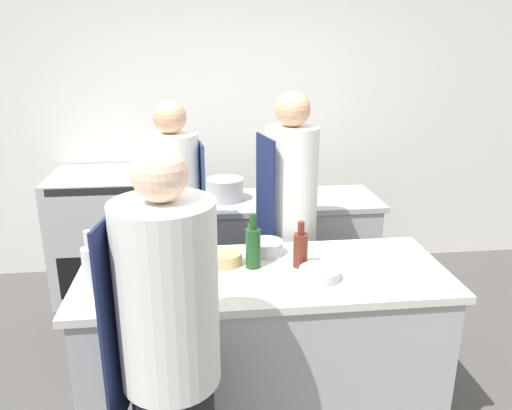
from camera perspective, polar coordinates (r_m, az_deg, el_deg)
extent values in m
cube|color=silver|center=(4.51, -2.58, 9.94)|extent=(8.00, 0.06, 2.80)
cube|color=#A8AAAF|center=(2.84, 0.82, -16.28)|extent=(1.84, 0.73, 0.87)
cube|color=silver|center=(2.61, 0.87, -8.02)|extent=(1.91, 0.76, 0.04)
cube|color=#A8AAAF|center=(3.95, 1.56, -5.90)|extent=(1.58, 0.59, 0.87)
cube|color=#A8AAAF|center=(3.78, 1.62, 0.40)|extent=(1.65, 0.62, 0.04)
cube|color=#A8AAAF|center=(4.39, -16.76, -3.07)|extent=(0.80, 0.75, 1.02)
cube|color=black|center=(4.15, -17.31, -7.86)|extent=(0.64, 0.01, 0.36)
cube|color=black|center=(3.90, -18.27, 1.45)|extent=(0.68, 0.01, 0.06)
cylinder|color=silver|center=(1.91, -10.11, -10.11)|extent=(0.38, 0.38, 0.73)
cube|color=#19234C|center=(2.01, -15.54, -12.40)|extent=(0.07, 0.36, 0.83)
sphere|color=beige|center=(1.74, -10.95, 3.44)|extent=(0.20, 0.20, 0.20)
cylinder|color=black|center=(3.40, -8.70, -11.08)|extent=(0.27, 0.27, 0.79)
cylinder|color=white|center=(3.10, -9.37, 1.35)|extent=(0.32, 0.32, 0.73)
cube|color=navy|center=(3.15, -6.25, -0.26)|extent=(0.06, 0.31, 0.84)
sphere|color=tan|center=(3.00, -9.83, 9.90)|extent=(0.20, 0.20, 0.20)
cylinder|color=black|center=(3.43, 3.73, -10.36)|extent=(0.28, 0.28, 0.81)
cylinder|color=silver|center=(3.14, 4.02, 2.21)|extent=(0.33, 0.33, 0.74)
cube|color=#19234C|center=(3.11, 1.04, 0.07)|extent=(0.08, 0.31, 0.85)
sphere|color=tan|center=(3.04, 4.22, 10.89)|extent=(0.21, 0.21, 0.21)
cylinder|color=black|center=(2.53, -7.70, -6.40)|extent=(0.08, 0.08, 0.18)
cylinder|color=black|center=(2.49, -7.81, -3.84)|extent=(0.03, 0.03, 0.07)
cylinder|color=#19471E|center=(2.61, -0.34, -4.96)|extent=(0.08, 0.08, 0.21)
cylinder|color=#19471E|center=(2.56, -0.34, -1.89)|extent=(0.04, 0.04, 0.08)
cylinder|color=#5B2319|center=(2.64, 5.11, -5.19)|extent=(0.08, 0.08, 0.18)
cylinder|color=#5B2319|center=(2.59, 5.19, -2.65)|extent=(0.03, 0.03, 0.07)
cylinder|color=silver|center=(2.49, -18.32, -7.05)|extent=(0.08, 0.08, 0.22)
cylinder|color=silver|center=(2.43, -18.68, -3.76)|extent=(0.04, 0.04, 0.09)
cylinder|color=#B2A84C|center=(2.39, -11.93, -7.97)|extent=(0.07, 0.07, 0.19)
cylinder|color=#B2A84C|center=(2.33, -12.14, -5.00)|extent=(0.03, 0.03, 0.08)
cylinder|color=#B7BABC|center=(2.80, 1.21, -4.87)|extent=(0.19, 0.19, 0.08)
cylinder|color=tan|center=(2.68, -3.55, -6.07)|extent=(0.18, 0.18, 0.07)
cylinder|color=#B7BABC|center=(2.55, 7.27, -7.79)|extent=(0.21, 0.21, 0.05)
cylinder|color=#A8AAAF|center=(3.74, -3.57, 1.80)|extent=(0.28, 0.28, 0.17)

